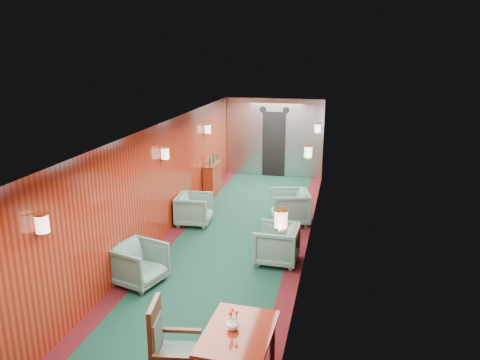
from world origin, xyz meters
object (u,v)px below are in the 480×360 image
Objects in this scene: armchair_right_near at (277,244)px; dining_table at (238,341)px; side_chair at (168,346)px; credenza at (213,178)px; armchair_left_near at (139,264)px; armchair_left_far at (194,209)px; armchair_right_far at (290,207)px.

dining_table is at bearing 3.09° from armchair_right_near.
side_chair reaches higher than credenza.
armchair_right_near is (2.13, 1.32, 0.01)m from armchair_left_near.
armchair_right_near is (0.68, 3.69, -0.28)m from side_chair.
credenza is 4.53m from armchair_right_near.
armchair_left_far is at bearing 96.09° from side_chair.
credenza reaches higher than armchair_right_far.
armchair_left_far is 0.97× the size of armchair_right_near.
armchair_left_far is (0.24, -2.35, -0.08)m from credenza.
armchair_right_near reaches higher than armchair_left_near.
armchair_left_near reaches higher than armchair_left_far.
side_chair is at bearing -163.18° from dining_table.
dining_table is 5.49m from armchair_left_far.
side_chair reaches higher than armchair_left_far.
dining_table is 1.32× the size of armchair_right_far.
armchair_right_near is at bearing -58.89° from credenza.
armchair_left_far is 2.16m from armchair_right_far.
armchair_left_near is at bearing 174.50° from armchair_left_far.
dining_table is 0.94× the size of side_chair.
armchair_left_near is at bearing 112.34° from side_chair.
dining_table is 1.45× the size of armchair_left_far.
armchair_left_far is at bearing 115.78° from dining_table.
dining_table is 0.79m from side_chair.
credenza reaches higher than dining_table.
credenza is 5.20m from armchair_left_near.
dining_table is 3.12m from armchair_left_near.
armchair_left_far is (-2.18, 5.03, -0.33)m from dining_table.
armchair_left_near is (-2.21, 2.17, -0.33)m from dining_table.
side_chair reaches higher than armchair_left_near.
side_chair is 1.52× the size of armchair_left_near.
armchair_left_near is at bearing 137.83° from dining_table.
armchair_left_near is 1.01× the size of armchair_left_far.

